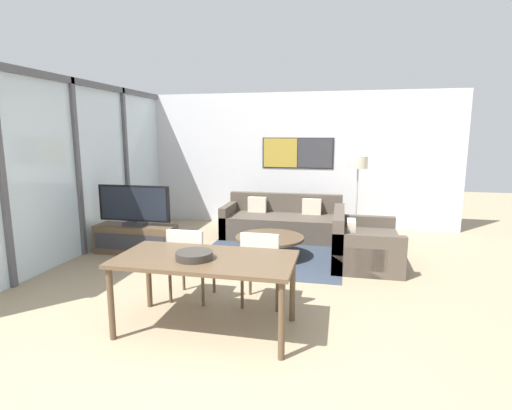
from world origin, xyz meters
name	(u,v)px	position (x,y,z in m)	size (l,w,h in m)	color
ground_plane	(186,385)	(0.00, 0.00, 0.00)	(24.00, 24.00, 0.00)	#9E896B
wall_back	(288,160)	(0.01, 5.81, 1.40)	(6.98, 0.09, 2.80)	silver
window_wall_left	(76,160)	(-2.98, 2.91, 1.53)	(0.07, 5.82, 2.80)	silver
area_rug	(270,257)	(0.05, 3.38, 0.00)	(2.28, 1.98, 0.01)	#333D4C
tv_console	(136,239)	(-2.15, 3.15, 0.24)	(1.33, 0.44, 0.47)	brown
television	(134,205)	(-2.15, 3.15, 0.80)	(1.23, 0.20, 0.66)	#2D2D33
sofa_main	(283,223)	(0.05, 4.78, 0.26)	(2.23, 0.99, 0.79)	#51473D
sofa_side	(360,245)	(1.45, 3.44, 0.27)	(0.99, 1.44, 0.79)	#51473D
coffee_table	(270,242)	(0.05, 3.38, 0.26)	(1.09, 1.09, 0.34)	brown
dining_table	(205,265)	(-0.14, 0.90, 0.68)	(1.75, 0.88, 0.76)	brown
dining_chair_left	(190,260)	(-0.57, 1.55, 0.49)	(0.46, 0.46, 0.88)	beige
dining_chair_centre	(262,264)	(0.29, 1.58, 0.49)	(0.46, 0.46, 0.88)	beige
fruit_bowl	(194,255)	(-0.22, 0.82, 0.80)	(0.36, 0.36, 0.07)	#332D28
floor_lamp	(358,169)	(1.42, 4.83, 1.31)	(0.34, 0.34, 1.55)	#2D2D33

